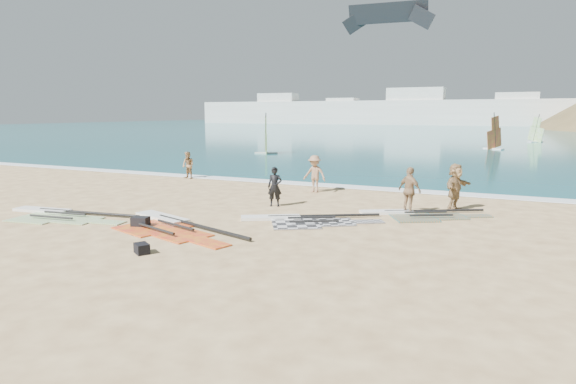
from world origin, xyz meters
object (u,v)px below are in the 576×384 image
at_px(beachgoer_left, 188,165).
at_px(rig_green, 57,215).
at_px(rig_orange, 414,214).
at_px(gear_bag_far, 142,248).
at_px(rig_red, 170,225).
at_px(beachgoer_mid, 315,174).
at_px(beachgoer_right, 455,187).
at_px(rig_grey, 300,220).
at_px(person_wetsuit, 275,187).
at_px(beachgoer_back, 410,190).
at_px(gear_bag_near, 140,222).

bearing_deg(beachgoer_left, rig_green, -69.49).
height_order(rig_orange, gear_bag_far, gear_bag_far).
xyz_separation_m(rig_red, beachgoer_mid, (1.95, 9.28, 0.91)).
distance_m(rig_red, gear_bag_far, 3.37).
distance_m(beachgoer_mid, beachgoer_right, 7.31).
xyz_separation_m(rig_grey, rig_green, (-9.19, -3.18, 0.00)).
bearing_deg(rig_grey, rig_red, -175.13).
height_order(person_wetsuit, beachgoer_right, beachgoer_right).
bearing_deg(gear_bag_far, beachgoer_right, 54.08).
height_order(gear_bag_far, person_wetsuit, person_wetsuit).
xyz_separation_m(rig_grey, beachgoer_mid, (-1.99, 6.52, 0.91)).
relative_size(rig_orange, gear_bag_far, 10.16).
distance_m(rig_orange, beachgoer_right, 2.44).
xyz_separation_m(rig_orange, beachgoer_right, (1.32, 1.83, 0.94)).
bearing_deg(rig_red, beachgoer_right, 57.34).
bearing_deg(rig_grey, beachgoer_left, 113.86).
relative_size(gear_bag_far, beachgoer_back, 0.26).
height_order(rig_green, gear_bag_far, gear_bag_far).
bearing_deg(person_wetsuit, beachgoer_right, 1.22).
distance_m(rig_grey, beachgoer_back, 4.82).
xyz_separation_m(gear_bag_far, beachgoer_mid, (0.53, 12.33, 0.81)).
height_order(rig_grey, rig_orange, rig_grey).
xyz_separation_m(gear_bag_near, beachgoer_left, (-6.18, 11.27, 0.66)).
bearing_deg(rig_grey, rig_green, 168.97).
xyz_separation_m(rig_orange, person_wetsuit, (-5.94, -0.59, 0.82)).
bearing_deg(rig_grey, rig_orange, 7.09).
height_order(rig_green, person_wetsuit, person_wetsuit).
xyz_separation_m(gear_bag_near, beachgoer_back, (8.32, 6.47, 0.77)).
bearing_deg(rig_orange, person_wetsuit, 156.80).
bearing_deg(rig_orange, beachgoer_mid, 118.71).
distance_m(beachgoer_mid, beachgoer_back, 6.39).
bearing_deg(beachgoer_right, rig_green, 139.24).
height_order(rig_green, rig_red, rig_red).
bearing_deg(beachgoer_right, gear_bag_near, 149.05).
distance_m(rig_red, beachgoer_left, 12.91).
height_order(gear_bag_near, gear_bag_far, gear_bag_near).
relative_size(rig_red, beachgoer_mid, 3.23).
bearing_deg(rig_green, beachgoer_right, 21.27).
bearing_deg(rig_grey, gear_bag_near, -176.19).
bearing_deg(beachgoer_right, rig_orange, 164.64).
xyz_separation_m(gear_bag_near, beachgoer_right, (9.93, 7.95, 0.81)).
height_order(rig_grey, beachgoer_back, beachgoer_back).
xyz_separation_m(gear_bag_far, beachgoer_back, (6.00, 9.02, 0.80)).
xyz_separation_m(rig_grey, rig_red, (-3.94, -2.76, 0.00)).
bearing_deg(beachgoer_mid, rig_orange, -27.68).
relative_size(gear_bag_near, beachgoer_mid, 0.30).
relative_size(rig_grey, beachgoer_mid, 2.79).
xyz_separation_m(gear_bag_near, beachgoer_mid, (2.85, 9.78, 0.77)).
bearing_deg(beachgoer_mid, beachgoer_back, -26.45).
distance_m(beachgoer_left, beachgoer_mid, 9.16).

